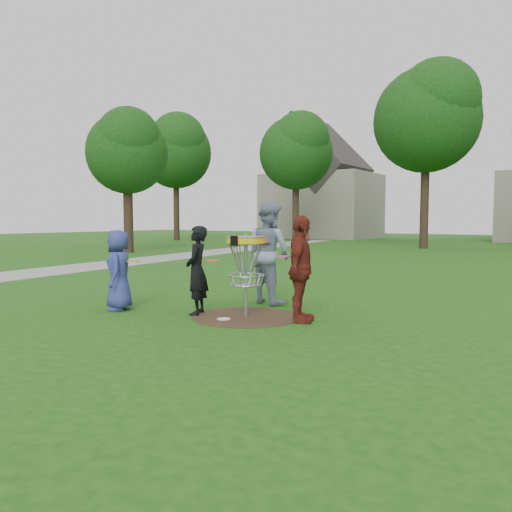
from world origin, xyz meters
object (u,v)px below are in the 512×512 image
Objects in this scene: player_blue at (119,270)px; disc_golf_basket at (246,256)px; player_black at (197,270)px; player_maroon at (301,269)px; player_grey at (269,253)px.

player_blue reaches higher than disc_golf_basket.
player_blue is 1.04× the size of disc_golf_basket.
player_black is 1.82m from player_maroon.
player_maroon is at bearing 155.96° from player_grey.
player_maroon is at bearing 65.57° from player_blue.
player_black is (1.44, 0.45, 0.04)m from player_blue.
player_maroon is at bearing 9.29° from disc_golf_basket.
player_blue is 3.33m from player_maroon.
player_grey is (1.83, 2.12, 0.26)m from player_blue.
player_grey reaches higher than player_blue.
player_maroon reaches higher than player_blue.
player_black is 0.91m from disc_golf_basket.
player_maroon is (3.21, 0.88, 0.12)m from player_blue.
player_blue is 0.95× the size of player_black.
player_black is 0.90× the size of player_maroon.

